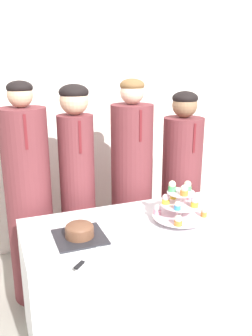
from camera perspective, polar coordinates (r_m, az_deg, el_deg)
The scene contains 9 objects.
wall_back at distance 3.24m, azimuth -6.40°, elevation 10.68°, with size 9.00×0.06×2.70m.
table at distance 2.39m, azimuth 2.90°, elevation -16.71°, with size 1.47×0.63×0.75m.
round_cake at distance 2.01m, azimuth -7.47°, elevation -9.99°, with size 0.27×0.27×0.09m.
cake_knife at distance 1.82m, azimuth -6.79°, elevation -14.56°, with size 0.18×0.17×0.01m.
cupcake_stand at distance 2.18m, azimuth 8.59°, elevation -5.74°, with size 0.33×0.33×0.26m.
student_0 at distance 2.58m, azimuth -15.24°, elevation -5.50°, with size 0.31×0.32×1.57m.
student_1 at distance 2.62m, azimuth -7.71°, elevation -4.01°, with size 0.25×0.26×1.55m.
student_2 at distance 2.75m, azimuth 0.91°, elevation -3.43°, with size 0.31×0.32×1.57m.
student_3 at distance 2.94m, azimuth 8.79°, elevation -3.14°, with size 0.32×0.32×1.47m.
Camera 1 is at (-0.83, -1.49, 1.70)m, focal length 38.00 mm.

